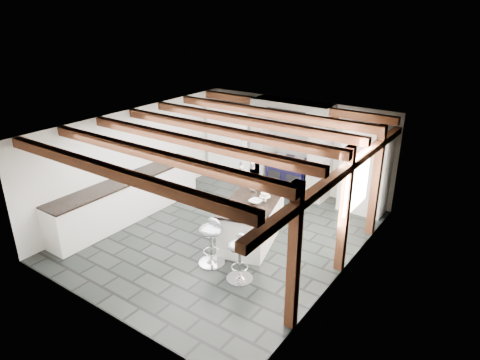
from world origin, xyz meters
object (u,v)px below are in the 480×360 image
Objects in this scene: bar_stool_far at (212,237)px; kitchen_island at (252,220)px; range_cooker at (289,174)px; bar_stool_near at (240,253)px.

kitchen_island is at bearing 92.45° from bar_stool_far.
kitchen_island is 1.14m from bar_stool_far.
bar_stool_near is (1.16, -3.78, 0.07)m from range_cooker.
kitchen_island reaches higher than bar_stool_far.
range_cooker is 3.96m from bar_stool_near.
bar_stool_far is (-0.70, 0.11, 0.02)m from bar_stool_near.
bar_stool_far reaches higher than bar_stool_near.
bar_stool_far is (-0.13, -1.13, 0.10)m from kitchen_island.
bar_stool_near is at bearing 0.22° from bar_stool_far.
range_cooker reaches higher than bar_stool_near.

